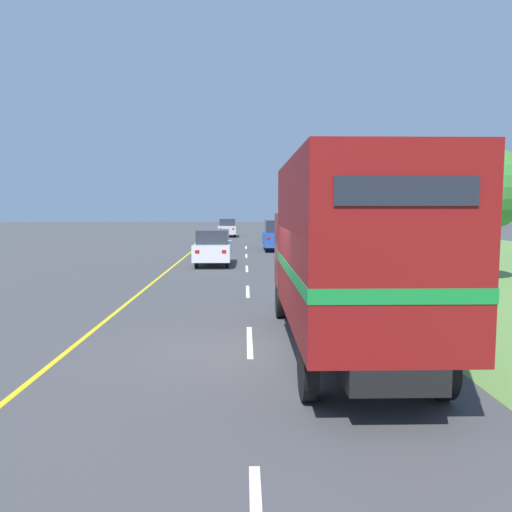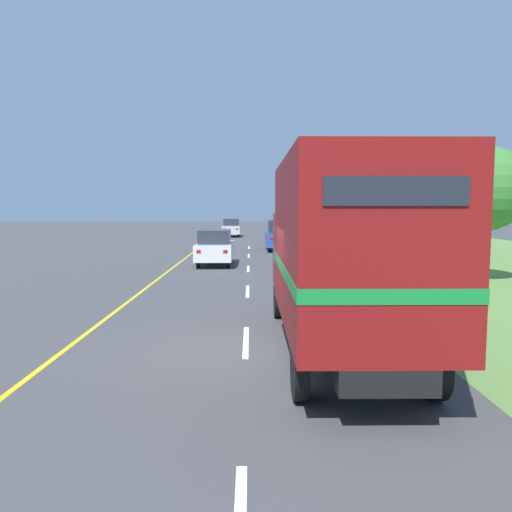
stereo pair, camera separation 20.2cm
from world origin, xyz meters
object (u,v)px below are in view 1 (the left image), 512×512
at_px(lead_car_silver_ahead, 228,228).
at_px(highway_sign, 413,243).
at_px(roadside_tree_mid, 451,198).
at_px(roadside_tree_near, 484,189).
at_px(lead_car_blue_ahead, 276,235).
at_px(horse_trailer_truck, 346,251).
at_px(lead_car_white, 213,247).
at_px(roadside_tree_far, 415,197).
at_px(delineator_post, 470,330).

distance_m(lead_car_silver_ahead, highway_sign, 35.83).
bearing_deg(lead_car_silver_ahead, roadside_tree_mid, -62.49).
bearing_deg(roadside_tree_near, lead_car_blue_ahead, 116.26).
relative_size(lead_car_silver_ahead, roadside_tree_mid, 0.85).
bearing_deg(roadside_tree_mid, horse_trailer_truck, -118.08).
distance_m(lead_car_white, lead_car_silver_ahead, 26.19).
relative_size(lead_car_blue_ahead, roadside_tree_mid, 0.87).
distance_m(horse_trailer_truck, lead_car_white, 16.28).
bearing_deg(roadside_tree_mid, roadside_tree_near, -103.12).
distance_m(highway_sign, roadside_tree_far, 16.38).
distance_m(roadside_tree_near, roadside_tree_far, 12.40).
xyz_separation_m(roadside_tree_near, roadside_tree_mid, (1.67, 7.16, -0.18)).
relative_size(lead_car_silver_ahead, highway_sign, 1.62).
bearing_deg(lead_car_white, highway_sign, -50.58).
bearing_deg(lead_car_silver_ahead, lead_car_white, -89.67).
xyz_separation_m(roadside_tree_near, delineator_post, (-5.08, -10.17, -3.14)).
distance_m(roadside_tree_near, roadside_tree_mid, 7.36).
xyz_separation_m(horse_trailer_truck, delineator_post, (2.45, -0.09, -1.55)).
relative_size(roadside_tree_near, roadside_tree_mid, 1.03).
bearing_deg(lead_car_silver_ahead, lead_car_blue_ahead, -77.04).
height_order(roadside_tree_near, roadside_tree_mid, roadside_tree_near).
distance_m(horse_trailer_truck, delineator_post, 2.90).
xyz_separation_m(horse_trailer_truck, roadside_tree_far, (8.98, 22.39, 1.58)).
bearing_deg(roadside_tree_near, lead_car_white, 152.54).
bearing_deg(roadside_tree_mid, delineator_post, -111.29).
height_order(horse_trailer_truck, lead_car_white, horse_trailer_truck).
height_order(highway_sign, roadside_tree_far, roadside_tree_far).
height_order(lead_car_blue_ahead, lead_car_silver_ahead, lead_car_blue_ahead).
height_order(roadside_tree_far, delineator_post, roadside_tree_far).
height_order(lead_car_white, delineator_post, lead_car_white).
distance_m(lead_car_silver_ahead, roadside_tree_near, 33.99).
bearing_deg(horse_trailer_truck, delineator_post, -2.07).
bearing_deg(lead_car_white, horse_trailer_truck, -77.32).
distance_m(horse_trailer_truck, highway_sign, 7.93).
relative_size(horse_trailer_truck, delineator_post, 8.16).
bearing_deg(horse_trailer_truck, lead_car_silver_ahead, 95.05).
distance_m(roadside_tree_mid, roadside_tree_far, 5.16).
height_order(horse_trailer_truck, lead_car_silver_ahead, horse_trailer_truck).
bearing_deg(lead_car_white, roadside_tree_near, -27.46).
height_order(horse_trailer_truck, roadside_tree_far, roadside_tree_far).
relative_size(highway_sign, roadside_tree_mid, 0.52).
height_order(highway_sign, roadside_tree_mid, roadside_tree_mid).
distance_m(lead_car_silver_ahead, roadside_tree_mid, 28.07).
relative_size(lead_car_white, lead_car_silver_ahead, 0.95).
distance_m(horse_trailer_truck, roadside_tree_mid, 19.59).
distance_m(lead_car_blue_ahead, roadside_tree_near, 16.69).
xyz_separation_m(lead_car_silver_ahead, roadside_tree_near, (11.24, -31.96, 2.71)).
relative_size(horse_trailer_truck, roadside_tree_mid, 1.50).
bearing_deg(horse_trailer_truck, lead_car_blue_ahead, 89.45).
bearing_deg(lead_car_white, delineator_post, -69.33).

